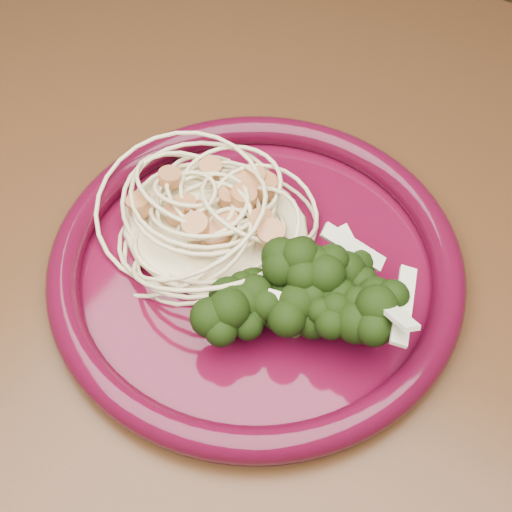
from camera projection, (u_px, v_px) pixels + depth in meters
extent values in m
cube|color=#472814|center=(241.00, 271.00, 0.52)|extent=(1.20, 0.80, 0.04)
cylinder|color=#472814|center=(92.00, 112.00, 1.18)|extent=(0.06, 0.06, 0.71)
cylinder|color=#45071A|center=(256.00, 271.00, 0.50)|extent=(0.34, 0.34, 0.01)
torus|color=#450519|center=(256.00, 263.00, 0.49)|extent=(0.35, 0.35, 0.02)
ellipsoid|color=beige|center=(214.00, 217.00, 0.50)|extent=(0.17, 0.15, 0.03)
ellipsoid|color=black|center=(313.00, 296.00, 0.45)|extent=(0.12, 0.16, 0.05)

